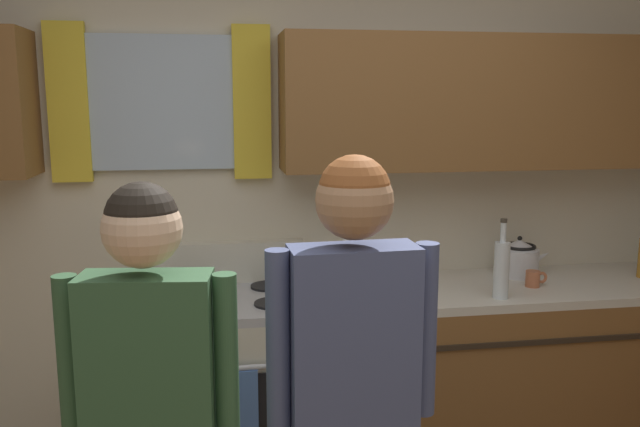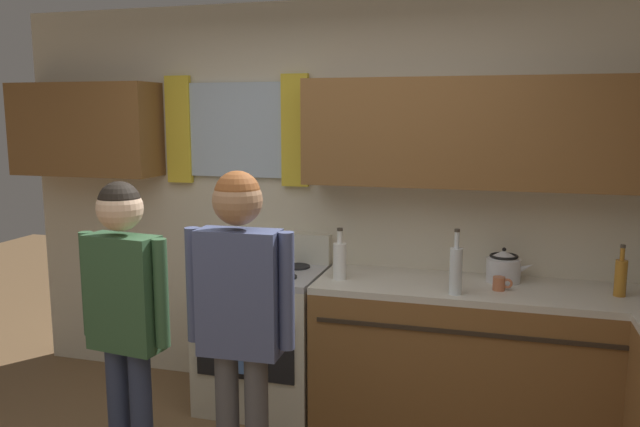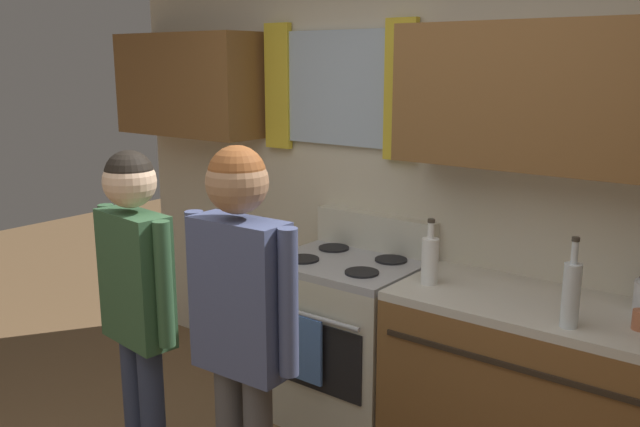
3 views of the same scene
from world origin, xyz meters
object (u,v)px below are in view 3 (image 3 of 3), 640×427
Objects in this scene: adult_in_plaid at (241,313)px; bottle_tall_clear at (571,293)px; bottle_milk_white at (430,259)px; stove_oven at (347,337)px; adult_left at (137,291)px.

bottle_tall_clear is at bearing 46.39° from adult_in_plaid.
bottle_milk_white is 0.19× the size of adult_in_plaid.
stove_oven is 1.36m from bottle_tall_clear.
bottle_tall_clear is (1.22, -0.21, 0.57)m from stove_oven.
bottle_tall_clear is 0.23× the size of adult_left.
stove_oven is 1.32m from adult_in_plaid.
adult_left reaches higher than bottle_tall_clear.
bottle_milk_white is 0.20× the size of adult_left.
bottle_tall_clear is 1.75m from adult_left.
bottle_tall_clear reaches higher than stove_oven.
bottle_milk_white is at bearing -8.08° from stove_oven.
bottle_milk_white is at bearing 79.72° from adult_in_plaid.
adult_in_plaid reaches higher than adult_left.
stove_oven is at bearing 77.96° from adult_left.
bottle_milk_white is at bearing 54.50° from adult_left.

